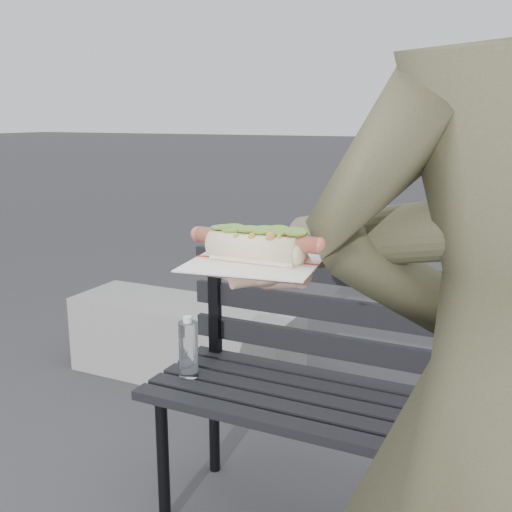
% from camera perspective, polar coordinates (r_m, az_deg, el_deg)
% --- Properties ---
extents(park_bench, '(1.50, 0.44, 0.88)m').
position_cam_1_polar(park_bench, '(1.91, 11.92, -12.10)').
color(park_bench, black).
rests_on(park_bench, ground).
extents(concrete_block, '(1.20, 0.40, 0.40)m').
position_cam_1_polar(concrete_block, '(3.16, -6.76, -7.93)').
color(concrete_block, slate).
rests_on(concrete_block, ground).
extents(held_hotdog, '(0.62, 0.31, 0.20)m').
position_cam_1_polar(held_hotdog, '(0.89, 12.85, 1.68)').
color(held_hotdog, '#43422D').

